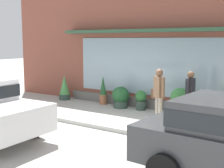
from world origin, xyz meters
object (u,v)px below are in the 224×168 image
Objects in this scene: pedestrian_with_handbag at (159,92)px; potted_plant_trailing_edge at (103,91)px; potted_plant_window_right at (65,88)px; potted_plant_near_hydrant at (180,101)px; fire_hydrant at (174,118)px; potted_plant_low_front at (121,97)px; potted_plant_by_entrance at (215,109)px; potted_plant_window_left at (141,99)px; pedestrian_passerby at (190,93)px.

potted_plant_trailing_edge is at bearing 7.94° from pedestrian_with_handbag.
potted_plant_window_right reaches higher than potted_plant_near_hydrant.
potted_plant_trailing_edge is at bearing 151.59° from fire_hydrant.
potted_plant_low_front is (-2.33, 0.04, -0.12)m from potted_plant_near_hydrant.
potted_plant_trailing_edge reaches higher than fire_hydrant.
fire_hydrant is at bearing -108.87° from potted_plant_by_entrance.
potted_plant_near_hydrant is at bearing -4.49° from potted_plant_window_left.
potted_plant_by_entrance is 6.36m from potted_plant_window_right.
pedestrian_passerby is (0.75, 0.59, -0.05)m from pedestrian_with_handbag.
potted_plant_by_entrance is at bearing -8.06° from potted_plant_near_hydrant.
pedestrian_with_handbag reaches higher than potted_plant_near_hydrant.
potted_plant_low_front is (-3.52, 0.21, -0.02)m from potted_plant_by_entrance.
potted_plant_near_hydrant is (-0.60, 0.69, -0.39)m from pedestrian_passerby.
pedestrian_with_handbag is at bearing 141.74° from fire_hydrant.
pedestrian_with_handbag is 0.96m from pedestrian_passerby.
potted_plant_window_right reaches higher than potted_plant_window_left.
potted_plant_by_entrance is at bearing 71.13° from fire_hydrant.
potted_plant_by_entrance is at bearing 132.02° from pedestrian_passerby.
pedestrian_passerby is at bearing -14.02° from potted_plant_low_front.
potted_plant_window_left is at bearing -12.13° from pedestrian_with_handbag.
potted_plant_window_right is at bearing 179.08° from potted_plant_near_hydrant.
potted_plant_low_front is at bearing 176.64° from potted_plant_by_entrance.
pedestrian_with_handbag is 1.36m from potted_plant_near_hydrant.
potted_plant_by_entrance is (4.44, -0.38, -0.11)m from potted_plant_trailing_edge.
potted_plant_window_left is 1.53m from potted_plant_near_hydrant.
potted_plant_trailing_edge is 1.25× the size of potted_plant_by_entrance.
fire_hydrant is at bearing -72.24° from potted_plant_near_hydrant.
pedestrian_passerby reaches higher than potted_plant_low_front.
potted_plant_low_front is (-2.17, 1.32, -0.56)m from pedestrian_with_handbag.
potted_plant_window_right is at bearing -97.34° from pedestrian_passerby.
potted_plant_by_entrance is at bearing -6.06° from potted_plant_window_left.
potted_plant_window_right reaches higher than fire_hydrant.
potted_plant_near_hydrant is (-0.60, 1.88, 0.11)m from fire_hydrant.
potted_plant_low_front is at bearing -10.49° from potted_plant_trailing_edge.
pedestrian_with_handbag is at bearing -97.03° from potted_plant_near_hydrant.
potted_plant_window_right is (-5.77, 1.96, 0.08)m from fire_hydrant.
potted_plant_near_hydrant is at bearing -63.43° from pedestrian_with_handbag.
potted_plant_window_left is at bearing -2.97° from potted_plant_trailing_edge.
fire_hydrant reaches higher than potted_plant_low_front.
potted_plant_trailing_edge is at bearing 176.32° from potted_plant_near_hydrant.
potted_plant_low_front is (2.84, -0.04, -0.09)m from potted_plant_window_right.
potted_plant_by_entrance is (1.34, 1.11, -0.55)m from pedestrian_with_handbag.
potted_plant_window_left is 0.82m from potted_plant_low_front.
potted_plant_low_front is at bearing -0.90° from potted_plant_window_right.
potted_plant_by_entrance is at bearing -3.36° from potted_plant_low_front.
potted_plant_by_entrance reaches higher than fire_hydrant.
fire_hydrant is at bearing 175.35° from pedestrian_with_handbag.
potted_plant_window_left is at bearing 175.51° from potted_plant_near_hydrant.
pedestrian_with_handbag is at bearing -140.41° from potted_plant_by_entrance.
potted_plant_window_right reaches higher than potted_plant_by_entrance.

